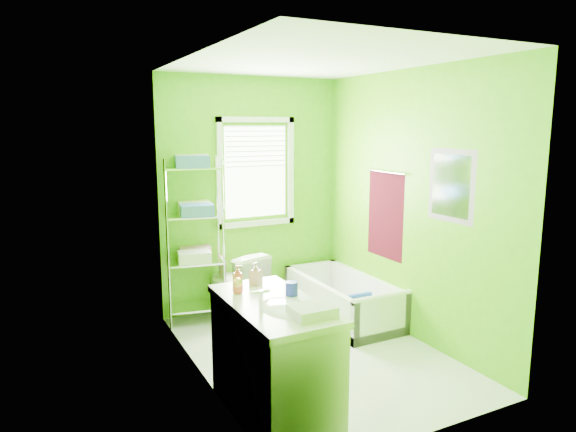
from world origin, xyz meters
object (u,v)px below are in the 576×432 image
toilet (235,285)px  wire_shelf_unit (196,221)px  bathtub (344,305)px  vanity (274,356)px

toilet → wire_shelf_unit: bearing=-36.1°
bathtub → wire_shelf_unit: bearing=155.1°
vanity → wire_shelf_unit: wire_shelf_unit is taller
bathtub → wire_shelf_unit: size_ratio=0.82×
vanity → wire_shelf_unit: bearing=88.3°
toilet → wire_shelf_unit: (-0.37, 0.13, 0.71)m
wire_shelf_unit → bathtub: bearing=-24.9°
bathtub → vanity: bearing=-137.4°
bathtub → toilet: 1.20m
toilet → wire_shelf_unit: 0.81m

